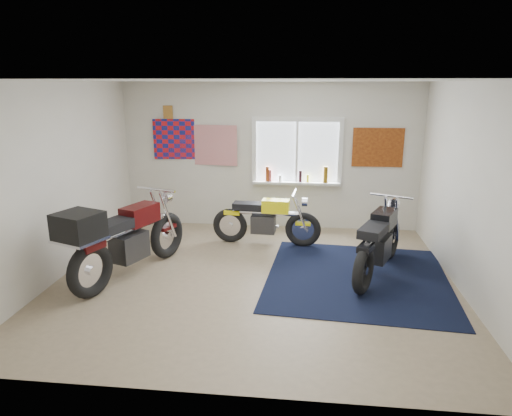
# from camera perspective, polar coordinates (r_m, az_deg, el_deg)

# --- Properties ---
(ground) EXTENTS (5.50, 5.50, 0.00)m
(ground) POSITION_cam_1_polar(r_m,az_deg,el_deg) (6.51, -0.13, -8.84)
(ground) COLOR #9E896B
(ground) RESTS_ON ground
(room_shell) EXTENTS (5.50, 5.50, 5.50)m
(room_shell) POSITION_cam_1_polar(r_m,az_deg,el_deg) (6.03, -0.14, 5.52)
(room_shell) COLOR white
(room_shell) RESTS_ON ground
(navy_rug) EXTENTS (2.69, 2.79, 0.01)m
(navy_rug) POSITION_cam_1_polar(r_m,az_deg,el_deg) (6.69, 12.52, -8.49)
(navy_rug) COLOR black
(navy_rug) RESTS_ON ground
(window_assembly) EXTENTS (1.66, 0.17, 1.26)m
(window_assembly) POSITION_cam_1_polar(r_m,az_deg,el_deg) (8.48, 5.12, 6.46)
(window_assembly) COLOR white
(window_assembly) RESTS_ON room_shell
(oil_bottles) EXTENTS (1.15, 0.09, 0.30)m
(oil_bottles) POSITION_cam_1_polar(r_m,az_deg,el_deg) (8.47, 5.28, 4.09)
(oil_bottles) COLOR maroon
(oil_bottles) RESTS_ON window_assembly
(flag_display) EXTENTS (1.60, 0.10, 1.17)m
(flag_display) POSITION_cam_1_polar(r_m,az_deg,el_deg) (8.78, -10.94, 11.69)
(flag_display) COLOR red
(flag_display) RESTS_ON room_shell
(triumph_poster) EXTENTS (0.90, 0.03, 0.70)m
(triumph_poster) POSITION_cam_1_polar(r_m,az_deg,el_deg) (8.56, 14.98, 7.31)
(triumph_poster) COLOR #A54C14
(triumph_poster) RESTS_ON room_shell
(yellow_triumph) EXTENTS (1.86, 0.56, 0.94)m
(yellow_triumph) POSITION_cam_1_polar(r_m,az_deg,el_deg) (7.73, 1.21, -1.63)
(yellow_triumph) COLOR black
(yellow_triumph) RESTS_ON ground
(black_chrome_bike) EXTENTS (0.99, 1.96, 1.07)m
(black_chrome_bike) POSITION_cam_1_polar(r_m,az_deg,el_deg) (6.73, 15.10, -4.29)
(black_chrome_bike) COLOR black
(black_chrome_bike) RESTS_ON navy_rug
(maroon_tourer) EXTENTS (1.18, 2.24, 1.17)m
(maroon_tourer) POSITION_cam_1_polar(r_m,az_deg,el_deg) (6.55, -16.40, -3.67)
(maroon_tourer) COLOR black
(maroon_tourer) RESTS_ON ground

